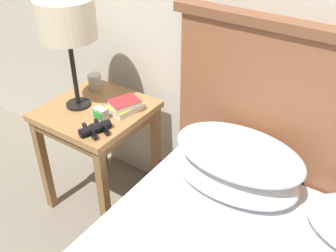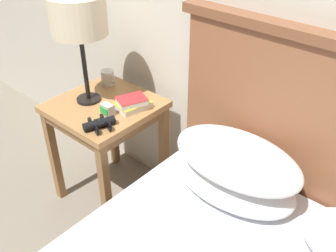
% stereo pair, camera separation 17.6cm
% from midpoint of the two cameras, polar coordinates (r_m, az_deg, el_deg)
% --- Properties ---
extents(nightstand, '(0.52, 0.53, 0.65)m').
position_cam_midpoint_polar(nightstand, '(2.19, -12.54, 0.38)').
color(nightstand, '#AD7A47').
rests_on(nightstand, ground_plane).
extents(table_lamp, '(0.28, 0.28, 0.57)m').
position_cam_midpoint_polar(table_lamp, '(1.99, -17.10, 14.34)').
color(table_lamp, black).
rests_on(table_lamp, nightstand).
extents(book_on_nightstand, '(0.16, 0.19, 0.04)m').
position_cam_midpoint_polar(book_on_nightstand, '(2.08, -8.66, 2.61)').
color(book_on_nightstand, silver).
rests_on(book_on_nightstand, nightstand).
extents(book_stacked_on_top, '(0.16, 0.18, 0.03)m').
position_cam_midpoint_polar(book_stacked_on_top, '(2.05, -8.82, 3.27)').
color(book_stacked_on_top, silver).
rests_on(book_stacked_on_top, book_on_nightstand).
extents(binoculars_pair, '(0.16, 0.16, 0.05)m').
position_cam_midpoint_polar(binoculars_pair, '(1.93, -13.10, -0.44)').
color(binoculars_pair, black).
rests_on(binoculars_pair, nightstand).
extents(coffee_mug, '(0.10, 0.08, 0.08)m').
position_cam_midpoint_polar(coffee_mug, '(2.31, -12.73, 6.27)').
color(coffee_mug, silver).
rests_on(coffee_mug, nightstand).
extents(alarm_clock, '(0.07, 0.05, 0.06)m').
position_cam_midpoint_polar(alarm_clock, '(2.02, -12.23, 1.69)').
color(alarm_clock, '#B7B2A8').
rests_on(alarm_clock, nightstand).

